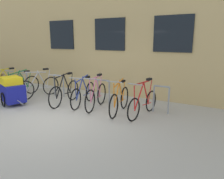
# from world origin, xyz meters

# --- Properties ---
(ground_plane) EXTENTS (42.00, 42.00, 0.00)m
(ground_plane) POSITION_xyz_m (0.00, 0.00, 0.00)
(ground_plane) COLOR #B2ADA0
(storefront_building) EXTENTS (28.00, 5.74, 6.63)m
(storefront_building) POSITION_xyz_m (0.00, 6.05, 3.32)
(storefront_building) COLOR tan
(storefront_building) RESTS_ON ground
(bike_rack) EXTENTS (6.50, 0.05, 0.83)m
(bike_rack) POSITION_xyz_m (-0.50, 1.90, 0.49)
(bike_rack) COLOR gray
(bike_rack) RESTS_ON ground
(bicycle_yellow) EXTENTS (0.44, 1.70, 1.04)m
(bicycle_yellow) POSITION_xyz_m (-3.79, 1.21, 0.37)
(bicycle_yellow) COLOR black
(bicycle_yellow) RESTS_ON ground
(bicycle_green) EXTENTS (0.44, 1.71, 1.05)m
(bicycle_green) POSITION_xyz_m (-2.80, 1.22, 0.39)
(bicycle_green) COLOR black
(bicycle_green) RESTS_ON ground
(bicycle_pink) EXTENTS (0.48, 1.65, 1.07)m
(bicycle_pink) POSITION_xyz_m (0.57, 1.36, 0.39)
(bicycle_pink) COLOR black
(bicycle_pink) RESTS_ON ground
(bicycle_black) EXTENTS (0.45, 1.79, 1.08)m
(bicycle_black) POSITION_xyz_m (-0.62, 1.23, 0.40)
(bicycle_black) COLOR black
(bicycle_black) RESTS_ON ground
(bicycle_red) EXTENTS (0.44, 1.68, 1.06)m
(bicycle_red) POSITION_xyz_m (2.13, 1.42, 0.37)
(bicycle_red) COLOR black
(bicycle_red) RESTS_ON ground
(bicycle_silver) EXTENTS (0.51, 1.77, 1.08)m
(bicycle_silver) POSITION_xyz_m (-2.09, 1.44, 0.39)
(bicycle_silver) COLOR black
(bicycle_silver) RESTS_ON ground
(bicycle_orange) EXTENTS (0.44, 1.68, 1.05)m
(bicycle_orange) POSITION_xyz_m (1.43, 1.31, 0.38)
(bicycle_orange) COLOR black
(bicycle_orange) RESTS_ON ground
(bicycle_blue) EXTENTS (0.50, 1.76, 1.02)m
(bicycle_blue) POSITION_xyz_m (0.01, 1.43, 0.38)
(bicycle_blue) COLOR black
(bicycle_blue) RESTS_ON ground
(bike_trailer) EXTENTS (1.47, 0.89, 0.94)m
(bike_trailer) POSITION_xyz_m (-2.07, 0.30, 0.48)
(bike_trailer) COLOR navy
(bike_trailer) RESTS_ON ground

